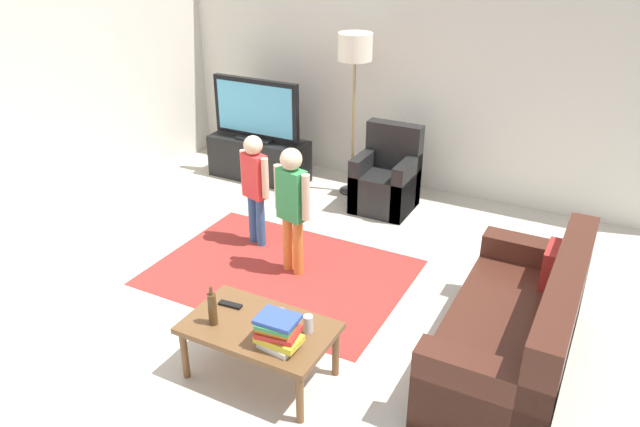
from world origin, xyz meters
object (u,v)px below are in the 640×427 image
(couch, at_px, (521,334))
(floor_lamp, at_px, (355,56))
(coffee_table, at_px, (259,332))
(child_center, at_px, (292,200))
(plate, at_px, (275,317))
(book_stack, at_px, (278,332))
(bottle, at_px, (212,308))
(tv_remote, at_px, (230,305))
(soda_can, at_px, (308,324))
(tv_stand, at_px, (259,159))
(tv, at_px, (256,110))
(child_near_tv, at_px, (255,181))
(armchair, at_px, (387,181))

(couch, distance_m, floor_lamp, 3.44)
(floor_lamp, xyz_separation_m, coffee_table, (0.77, -3.12, -1.17))
(child_center, bearing_deg, floor_lamp, 98.65)
(plate, bearing_deg, couch, 27.75)
(book_stack, relative_size, bottle, 1.01)
(tv_remote, height_order, soda_can, soda_can)
(tv_stand, bearing_deg, floor_lamp, 7.52)
(child_center, xyz_separation_m, tv_remote, (0.19, -1.20, -0.27))
(tv, xyz_separation_m, child_center, (1.43, -1.65, -0.15))
(coffee_table, distance_m, soda_can, 0.35)
(tv_stand, height_order, tv, tv)
(bottle, bearing_deg, soda_can, 20.14)
(child_near_tv, height_order, bottle, child_near_tv)
(soda_can, bearing_deg, bottle, -159.86)
(child_near_tv, bearing_deg, soda_can, -47.21)
(tv, xyz_separation_m, plate, (1.97, -2.83, -0.42))
(couch, relative_size, child_center, 1.55)
(child_center, bearing_deg, coffee_table, -69.29)
(tv, height_order, soda_can, tv)
(couch, bearing_deg, tv, 149.51)
(tv_stand, relative_size, child_near_tv, 1.10)
(coffee_table, relative_size, plate, 4.55)
(tv_stand, relative_size, child_center, 1.03)
(couch, xyz_separation_m, child_center, (-2.04, 0.39, 0.41))
(child_near_tv, bearing_deg, armchair, 59.57)
(tv, bearing_deg, bottle, -61.89)
(armchair, bearing_deg, bottle, -90.25)
(tv_stand, bearing_deg, book_stack, -55.23)
(book_stack, bearing_deg, soda_can, 66.48)
(book_stack, xyz_separation_m, tv_remote, (-0.52, 0.22, -0.10))
(couch, relative_size, soda_can, 15.00)
(tv_stand, relative_size, couch, 0.67)
(tv, relative_size, book_stack, 3.73)
(couch, bearing_deg, armchair, 131.88)
(book_stack, bearing_deg, armchair, 99.16)
(tv, xyz_separation_m, soda_can, (2.24, -2.85, -0.37))
(tv_stand, xyz_separation_m, child_center, (1.43, -1.67, 0.46))
(floor_lamp, height_order, plate, floor_lamp)
(tv_stand, bearing_deg, child_near_tv, -58.03)
(floor_lamp, bearing_deg, soda_can, -70.19)
(coffee_table, distance_m, book_stack, 0.30)
(book_stack, height_order, bottle, bottle)
(child_center, xyz_separation_m, coffee_table, (0.49, -1.30, -0.33))
(tv_stand, height_order, child_near_tv, child_near_tv)
(book_stack, bearing_deg, tv_stand, 124.77)
(couch, height_order, tv_remote, couch)
(tv, height_order, child_near_tv, tv)
(armchair, bearing_deg, floor_lamp, 159.11)
(coffee_table, bearing_deg, plate, 67.27)
(armchair, distance_m, child_center, 1.69)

